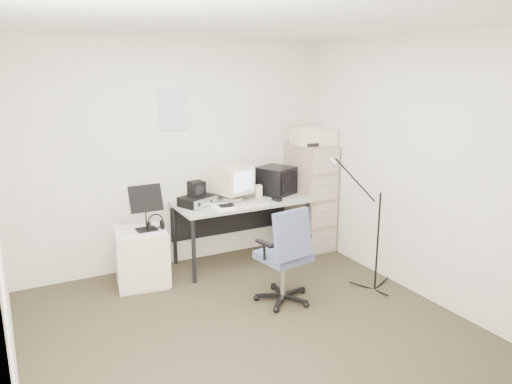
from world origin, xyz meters
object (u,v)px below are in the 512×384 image
filing_cabinet (310,197)px  office_chair (283,254)px  side_cart (141,258)px  desk (242,231)px

filing_cabinet → office_chair: (-1.05, -1.11, -0.17)m
side_cart → office_chair: bearing=-32.9°
filing_cabinet → office_chair: filing_cabinet is taller
office_chair → filing_cabinet: bearing=37.7°
office_chair → side_cart: size_ratio=1.56×
filing_cabinet → side_cart: filing_cabinet is taller
side_cart → desk: bearing=13.8°
office_chair → side_cart: bearing=129.6°
filing_cabinet → desk: bearing=-178.2°
office_chair → side_cart: (-1.10, 0.97, -0.17)m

